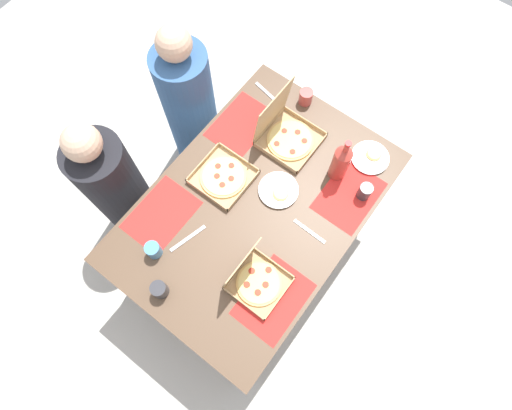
# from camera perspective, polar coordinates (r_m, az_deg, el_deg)

# --- Properties ---
(ground_plane) EXTENTS (6.00, 6.00, 0.00)m
(ground_plane) POSITION_cam_1_polar(r_m,az_deg,el_deg) (2.85, 0.00, -5.24)
(ground_plane) COLOR beige
(dining_table) EXTENTS (1.48, 1.01, 0.73)m
(dining_table) POSITION_cam_1_polar(r_m,az_deg,el_deg) (2.25, 0.00, -0.91)
(dining_table) COLOR #3F3328
(dining_table) RESTS_ON ground_plane
(placemat_near_left) EXTENTS (0.36, 0.26, 0.00)m
(placemat_near_left) POSITION_cam_1_polar(r_m,az_deg,el_deg) (2.04, 2.40, -12.71)
(placemat_near_left) COLOR red
(placemat_near_left) RESTS_ON dining_table
(placemat_near_right) EXTENTS (0.36, 0.26, 0.00)m
(placemat_near_right) POSITION_cam_1_polar(r_m,az_deg,el_deg) (2.23, 12.55, 1.27)
(placemat_near_right) COLOR red
(placemat_near_right) RESTS_ON dining_table
(placemat_far_left) EXTENTS (0.36, 0.26, 0.00)m
(placemat_far_left) POSITION_cam_1_polar(r_m,az_deg,el_deg) (2.19, -12.77, -1.28)
(placemat_far_left) COLOR red
(placemat_far_left) RESTS_ON dining_table
(placemat_far_right) EXTENTS (0.36, 0.26, 0.00)m
(placemat_far_right) POSITION_cam_1_polar(r_m,az_deg,el_deg) (2.37, -2.05, 10.90)
(placemat_far_right) COLOR red
(placemat_far_right) RESTS_ON dining_table
(pizza_box_corner_right) EXTENTS (0.29, 0.30, 0.33)m
(pizza_box_corner_right) POSITION_cam_1_polar(r_m,az_deg,el_deg) (2.29, 4.18, 9.69)
(pizza_box_corner_right) COLOR tan
(pizza_box_corner_right) RESTS_ON dining_table
(pizza_box_edge_far) EXTENTS (0.28, 0.28, 0.04)m
(pizza_box_edge_far) POSITION_cam_1_polar(r_m,az_deg,el_deg) (2.21, -4.48, 3.87)
(pizza_box_edge_far) COLOR tan
(pizza_box_edge_far) RESTS_ON dining_table
(pizza_box_center) EXTENTS (0.25, 0.25, 0.28)m
(pizza_box_center) POSITION_cam_1_polar(r_m,az_deg,el_deg) (2.01, -0.12, -10.06)
(pizza_box_center) COLOR tan
(pizza_box_center) RESTS_ON dining_table
(plate_near_right) EXTENTS (0.21, 0.21, 0.03)m
(plate_near_right) POSITION_cam_1_polar(r_m,az_deg,el_deg) (2.18, 3.10, 1.98)
(plate_near_right) COLOR white
(plate_near_right) RESTS_ON dining_table
(plate_far_right) EXTENTS (0.20, 0.20, 0.03)m
(plate_far_right) POSITION_cam_1_polar(r_m,az_deg,el_deg) (2.34, 15.33, 6.27)
(plate_far_right) COLOR white
(plate_far_right) RESTS_ON dining_table
(soda_bottle) EXTENTS (0.09, 0.09, 0.32)m
(soda_bottle) POSITION_cam_1_polar(r_m,az_deg,el_deg) (2.15, 11.48, 5.77)
(soda_bottle) COLOR #B2382D
(soda_bottle) RESTS_ON dining_table
(cup_clear_right) EXTENTS (0.08, 0.08, 0.09)m
(cup_clear_right) POSITION_cam_1_polar(r_m,az_deg,el_deg) (2.05, -13.01, -11.17)
(cup_clear_right) COLOR #333338
(cup_clear_right) RESTS_ON dining_table
(cup_red) EXTENTS (0.07, 0.07, 0.09)m
(cup_red) POSITION_cam_1_polar(r_m,az_deg,el_deg) (2.10, -13.80, -5.97)
(cup_red) COLOR teal
(cup_red) RESTS_ON dining_table
(cup_spare) EXTENTS (0.08, 0.08, 0.09)m
(cup_spare) POSITION_cam_1_polar(r_m,az_deg,el_deg) (2.43, 6.80, 14.42)
(cup_spare) COLOR #BF4742
(cup_spare) RESTS_ON dining_table
(cup_dark) EXTENTS (0.07, 0.07, 0.10)m
(cup_dark) POSITION_cam_1_polar(r_m,az_deg,el_deg) (2.20, 14.60, 1.78)
(cup_dark) COLOR #333338
(cup_dark) RESTS_ON dining_table
(fork_by_far_left) EXTENTS (0.02, 0.19, 0.00)m
(fork_by_far_left) POSITION_cam_1_polar(r_m,az_deg,el_deg) (2.12, 7.31, -3.58)
(fork_by_far_left) COLOR #B7B7BC
(fork_by_far_left) RESTS_ON dining_table
(knife_by_near_right) EXTENTS (0.21, 0.07, 0.00)m
(knife_by_near_right) POSITION_cam_1_polar(r_m,az_deg,el_deg) (2.12, -9.26, -4.51)
(knife_by_near_right) COLOR #B7B7BC
(knife_by_near_right) RESTS_ON dining_table
(knife_by_near_left) EXTENTS (0.06, 0.21, 0.00)m
(knife_by_near_left) POSITION_cam_1_polar(r_m,az_deg,el_deg) (2.48, 1.69, 14.89)
(knife_by_near_left) COLOR #B7B7BC
(knife_by_near_left) RESTS_ON dining_table
(diner_left_seat) EXTENTS (0.32, 0.32, 1.13)m
(diner_left_seat) POSITION_cam_1_polar(r_m,az_deg,el_deg) (2.57, -18.44, 2.26)
(diner_left_seat) COLOR black
(diner_left_seat) RESTS_ON ground_plane
(diner_right_seat) EXTENTS (0.32, 0.32, 1.18)m
(diner_right_seat) POSITION_cam_1_polar(r_m,az_deg,el_deg) (2.70, -8.98, 13.01)
(diner_right_seat) COLOR #33598C
(diner_right_seat) RESTS_ON ground_plane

